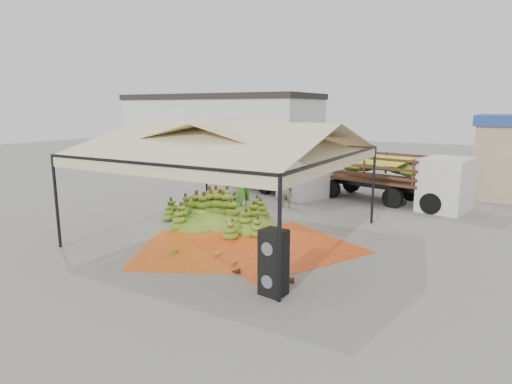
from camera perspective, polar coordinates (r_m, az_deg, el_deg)
The scene contains 17 objects.
ground at distance 15.49m, azimuth -3.44°, elevation -5.59°, with size 90.00×90.00×0.00m, color slate.
canopy_tent at distance 14.87m, azimuth -3.59°, elevation 6.67°, with size 8.10×8.10×4.00m.
building_white at distance 32.07m, azimuth -4.63°, elevation 8.05°, with size 14.30×6.30×5.40m.
tarp_left at distance 13.91m, azimuth -6.43°, elevation -7.59°, with size 4.26×4.06×0.01m, color orange.
tarp_right at distance 14.10m, azimuth 2.84°, elevation -7.27°, with size 4.32×4.54×0.01m, color #DF5615.
banana_heap at distance 16.93m, azimuth -4.76°, elevation -2.07°, with size 5.53×4.54×1.18m, color #417418.
hand_yellow_a at distance 13.35m, azimuth -5.38°, elevation -7.96°, with size 0.43×0.35×0.20m, color gold.
hand_yellow_b at distance 12.56m, azimuth -3.33°, elevation -9.22°, with size 0.40×0.33×0.18m, color gold.
hand_red_a at distance 11.92m, azimuth -3.02°, elevation -10.26°, with size 0.49×0.40×0.22m, color #561C13.
hand_red_b at distance 11.34m, azimuth 4.25°, elevation -11.49°, with size 0.45×0.37×0.21m, color #5B1815.
hand_green at distance 13.75m, azimuth -11.21°, elevation -7.49°, with size 0.50×0.41×0.23m, color #3E7A19.
hanging_bunches at distance 13.95m, azimuth -8.97°, elevation 3.45°, with size 4.74×0.24×0.20m.
speaker_stack at distance 10.41m, azimuth 2.36°, elevation -9.37°, with size 0.66×0.59×1.63m.
banana_leaves at distance 18.32m, azimuth -1.92°, elevation -2.91°, with size 0.96×1.36×3.70m, color #29761F, non-canonical shape.
vendor at distance 19.42m, azimuth 4.04°, elevation 0.30°, with size 0.58×0.38×1.60m, color gray.
truck_left at distance 23.11m, azimuth 2.74°, elevation 3.64°, with size 7.11×4.72×2.32m.
truck_right at distance 21.16m, azimuth 18.36°, elevation 2.40°, with size 7.12×3.66×2.33m.
Camera 1 is at (8.21, -12.34, 4.48)m, focal length 30.00 mm.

